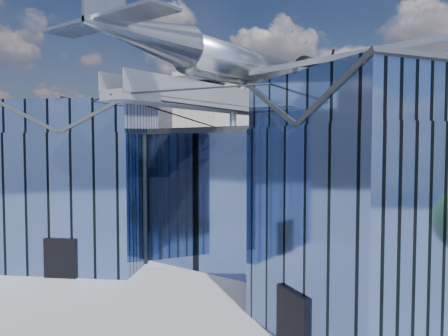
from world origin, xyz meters
The scene contains 5 objects.
ground_plane centered at (0.00, 0.00, 0.00)m, with size 120.00×120.00×0.00m, color gray.
museum centered at (0.00, 5.82, 5.54)m, with size 32.88×24.50×17.60m.
bg_towers centered at (1.45, 50.49, 10.01)m, with size 77.00×24.50×26.00m.
tree_plaza_w centered at (-22.67, 1.40, 3.26)m, with size 3.40×3.40×4.82m.
tree_side_w centered at (-26.21, 5.31, 3.75)m, with size 4.37×4.37×5.55m.
Camera 1 is at (16.96, -20.52, 8.68)m, focal length 35.00 mm.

